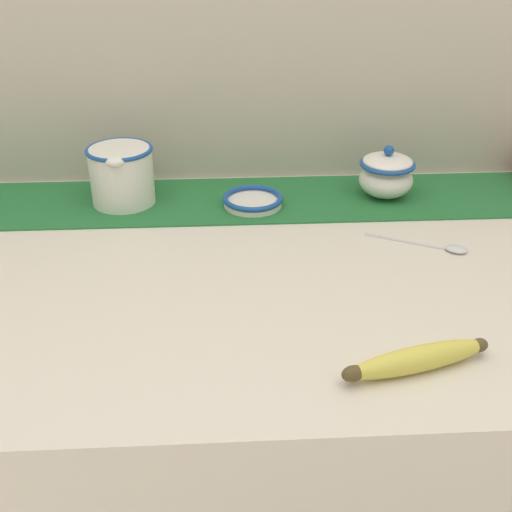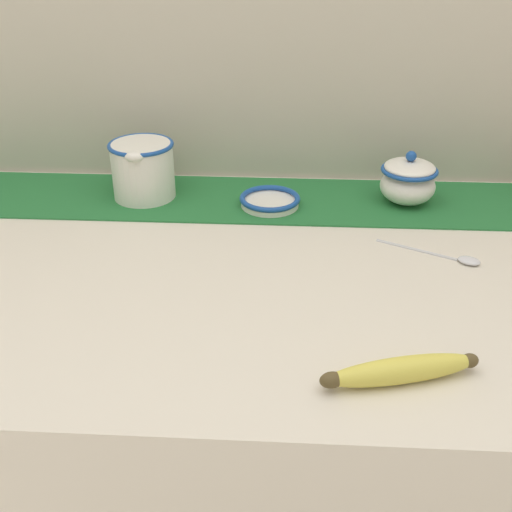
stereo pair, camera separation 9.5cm
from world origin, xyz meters
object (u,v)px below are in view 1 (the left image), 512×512
(banana, at_px, (417,359))
(spoon, at_px, (448,248))
(sugar_bowl, at_px, (386,174))
(small_dish, at_px, (253,200))
(cream_pitcher, at_px, (122,173))

(banana, height_order, spoon, banana)
(sugar_bowl, relative_size, banana, 0.53)
(small_dish, distance_m, banana, 0.53)
(small_dish, bearing_deg, cream_pitcher, 172.78)
(banana, distance_m, spoon, 0.33)
(sugar_bowl, xyz_separation_m, spoon, (0.06, -0.22, -0.04))
(cream_pitcher, bearing_deg, banana, -51.23)
(sugar_bowl, distance_m, small_dish, 0.26)
(small_dish, height_order, banana, banana)
(small_dish, bearing_deg, spoon, -31.21)
(spoon, bearing_deg, small_dish, 175.53)
(small_dish, distance_m, spoon, 0.37)
(spoon, bearing_deg, sugar_bowl, 130.85)
(sugar_bowl, xyz_separation_m, banana, (-0.08, -0.53, -0.03))
(sugar_bowl, height_order, small_dish, sugar_bowl)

